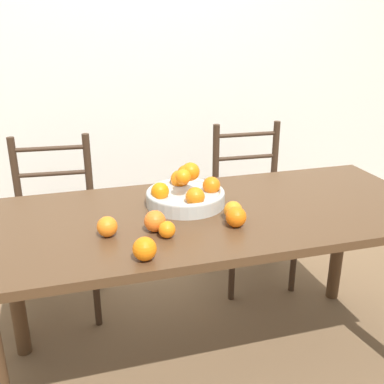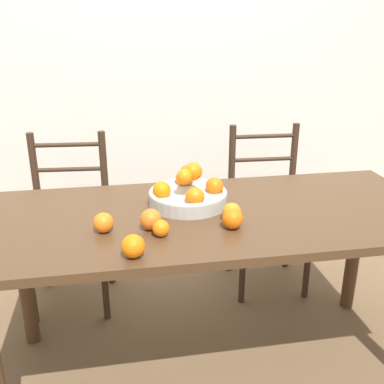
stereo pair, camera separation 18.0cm
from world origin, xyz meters
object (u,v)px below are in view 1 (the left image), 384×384
orange_loose_0 (167,230)px  orange_loose_3 (236,217)px  chair_right (252,209)px  orange_loose_1 (107,227)px  orange_loose_5 (233,210)px  orange_loose_4 (145,249)px  orange_loose_2 (155,221)px  fruit_bowl (186,193)px  chair_left (56,231)px

orange_loose_0 → orange_loose_3: size_ratio=0.79×
orange_loose_0 → chair_right: (0.72, 0.86, -0.35)m
orange_loose_0 → chair_right: 1.17m
orange_loose_1 → orange_loose_5: 0.49m
orange_loose_3 → chair_right: (0.44, 0.84, -0.36)m
orange_loose_3 → orange_loose_4: bearing=-157.6°
orange_loose_2 → chair_right: chair_right is taller
orange_loose_0 → orange_loose_4: 0.18m
orange_loose_2 → orange_loose_5: bearing=4.3°
fruit_bowl → orange_loose_0: bearing=-117.7°
fruit_bowl → chair_left: size_ratio=0.35×
orange_loose_0 → orange_loose_1: size_ratio=0.83×
orange_loose_2 → chair_right: size_ratio=0.09×
orange_loose_3 → orange_loose_4: 0.41m
orange_loose_3 → chair_left: chair_left is taller
orange_loose_0 → orange_loose_2: (-0.03, 0.06, 0.01)m
chair_left → chair_right: same height
orange_loose_5 → orange_loose_0: bearing=-163.1°
orange_loose_3 → orange_loose_5: size_ratio=1.09×
fruit_bowl → orange_loose_2: bearing=-129.2°
orange_loose_4 → chair_left: 1.10m
orange_loose_2 → orange_loose_3: 0.31m
orange_loose_4 → orange_loose_3: bearing=22.4°
fruit_bowl → chair_left: bearing=134.6°
orange_loose_3 → orange_loose_4: same height
orange_loose_5 → chair_left: 1.10m
orange_loose_2 → chair_right: bearing=46.7°
orange_loose_4 → orange_loose_5: bearing=29.9°
fruit_bowl → chair_right: fruit_bowl is taller
fruit_bowl → orange_loose_1: size_ratio=4.44×
fruit_bowl → orange_loose_2: (-0.18, -0.22, -0.01)m
orange_loose_2 → orange_loose_4: orange_loose_2 is taller
chair_right → orange_loose_2: bearing=-130.7°
orange_loose_3 → orange_loose_4: size_ratio=1.00×
orange_loose_4 → fruit_bowl: bearing=58.8°
orange_loose_1 → orange_loose_4: orange_loose_4 is taller
fruit_bowl → chair_left: (-0.56, 0.57, -0.37)m
fruit_bowl → orange_loose_4: fruit_bowl is taller
orange_loose_1 → orange_loose_4: 0.23m
orange_loose_5 → orange_loose_2: bearing=-175.7°
orange_loose_2 → chair_left: size_ratio=0.09×
orange_loose_1 → orange_loose_4: size_ratio=0.95×
orange_loose_3 → chair_right: size_ratio=0.08×
orange_loose_2 → orange_loose_3: bearing=-8.5°
orange_loose_0 → orange_loose_2: bearing=115.7°
fruit_bowl → orange_loose_5: fruit_bowl is taller
orange_loose_0 → chair_left: chair_left is taller
chair_left → fruit_bowl: bearing=-41.0°
orange_loose_0 → orange_loose_5: bearing=16.9°
fruit_bowl → chair_left: fruit_bowl is taller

